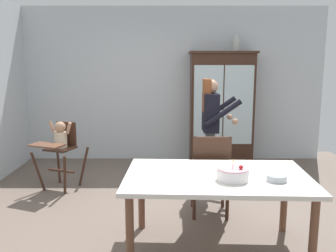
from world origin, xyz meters
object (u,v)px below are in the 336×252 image
Objects in this scene: china_cabinet at (221,108)px; birthday_cake at (232,174)px; serving_bowl at (276,178)px; ceramic_vase at (235,44)px; dining_table at (216,183)px; adult_person at (210,120)px; dining_chair_far_side at (210,170)px; high_chair_with_toddler at (59,143)px.

birthday_cake is at bearing -96.41° from china_cabinet.
ceramic_vase is at bearing 86.48° from serving_bowl.
ceramic_vase is 3.40m from dining_table.
dining_chair_far_side is (-0.10, -0.95, -0.41)m from adult_person.
ceramic_vase is at bearing -22.83° from adult_person.
dining_table is 0.54m from serving_bowl.
china_cabinet is 1.10m from ceramic_vase.
birthday_cake is 1.56× the size of serving_bowl.
adult_person is 1.72m from dining_table.
high_chair_with_toddler is at bearing -151.24° from china_cabinet.
dining_table is at bearing 88.47° from dining_chair_far_side.
high_chair_with_toddler is 0.62× the size of adult_person.
dining_table is (-0.14, -1.68, -0.31)m from adult_person.
high_chair_with_toddler is 0.55× the size of dining_table.
dining_table is at bearing -102.90° from ceramic_vase.
ceramic_vase is 3.46m from birthday_cake.
dining_table is (1.94, -1.70, 0.01)m from high_chair_with_toddler.
birthday_cake reaches higher than serving_bowl.
china_cabinet is 2.37m from dining_chair_far_side.
birthday_cake is at bearing 96.50° from dining_chair_far_side.
china_cabinet is 3.08m from dining_table.
high_chair_with_toddler is 2.77m from birthday_cake.
china_cabinet is 2.03× the size of high_chair_with_toddler.
adult_person is at bearing 20.33° from high_chair_with_toddler.
high_chair_with_toddler is 2.58m from dining_table.
serving_bowl is (0.38, -0.02, -0.03)m from birthday_cake.
dining_table is at bearing 161.31° from serving_bowl.
birthday_cake is 0.29× the size of dining_chair_far_side.
high_chair_with_toddler is at bearing 138.14° from birthday_cake.
china_cabinet is 7.15× the size of ceramic_vase.
adult_person is 1.90m from serving_bowl.
ceramic_vase is 1.50× the size of serving_bowl.
dining_table is 0.23m from birthday_cake.
adult_person is at bearing 89.43° from birthday_cake.
high_chair_with_toddler reaches higher than dining_table.
china_cabinet is 1.12× the size of dining_table.
birthday_cake reaches higher than dining_table.
high_chair_with_toddler is at bearing 142.57° from serving_bowl.
ceramic_vase is 0.28× the size of dining_chair_far_side.
adult_person reaches higher than dining_table.
serving_bowl is at bearing -93.52° from ceramic_vase.
china_cabinet reaches higher than serving_bowl.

